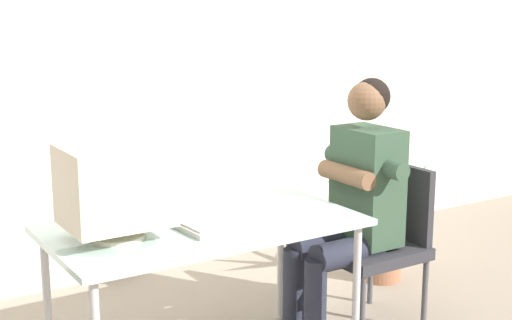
% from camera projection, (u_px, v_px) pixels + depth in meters
% --- Properties ---
extents(wall_back, '(8.00, 0.10, 3.00)m').
position_uv_depth(wall_back, '(135.00, 30.00, 4.34)').
color(wall_back, silver).
rests_on(wall_back, ground_plane).
extents(desk, '(1.36, 0.74, 0.71)m').
position_uv_depth(desk, '(204.00, 234.00, 3.20)').
color(desk, '#B7B7BC').
rests_on(desk, ground_plane).
extents(crt_monitor, '(0.42, 0.34, 0.39)m').
position_uv_depth(crt_monitor, '(116.00, 186.00, 2.93)').
color(crt_monitor, beige).
rests_on(crt_monitor, desk).
extents(keyboard, '(0.19, 0.45, 0.03)m').
position_uv_depth(keyboard, '(188.00, 222.00, 3.15)').
color(keyboard, silver).
rests_on(keyboard, desk).
extents(office_chair, '(0.48, 0.48, 0.84)m').
position_uv_depth(office_chair, '(378.00, 237.00, 3.77)').
color(office_chair, '#4C4C51').
rests_on(office_chair, ground_plane).
extents(person_seated, '(0.67, 0.54, 1.30)m').
position_uv_depth(person_seated, '(352.00, 200.00, 3.62)').
color(person_seated, '#334C38').
rests_on(person_seated, ground_plane).
extents(potted_plant, '(0.70, 0.68, 0.76)m').
position_uv_depth(potted_plant, '(382.00, 227.00, 4.40)').
color(potted_plant, '#9E6647').
rests_on(potted_plant, ground_plane).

